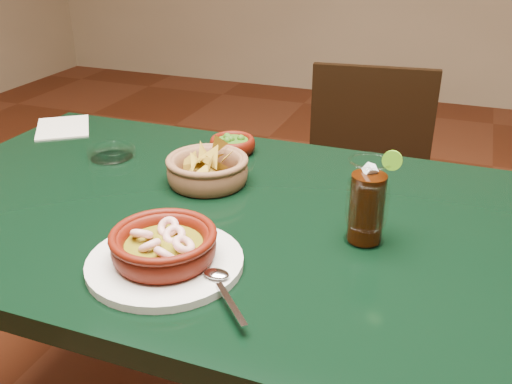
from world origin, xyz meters
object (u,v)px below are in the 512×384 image
(dining_table, at_px, (195,247))
(chip_basket, at_px, (207,170))
(cola_drink, at_px, (367,202))
(shrimp_plate, at_px, (164,250))
(dining_chair, at_px, (363,199))

(dining_table, distance_m, chip_basket, 0.16)
(dining_table, height_order, cola_drink, cola_drink)
(dining_table, bearing_deg, shrimp_plate, -74.99)
(shrimp_plate, height_order, chip_basket, chip_basket)
(cola_drink, bearing_deg, shrimp_plate, -145.47)
(shrimp_plate, xyz_separation_m, cola_drink, (0.28, 0.20, 0.04))
(dining_chair, xyz_separation_m, cola_drink, (0.12, -0.72, 0.35))
(dining_chair, bearing_deg, dining_table, -107.26)
(cola_drink, bearing_deg, dining_table, 176.85)
(chip_basket, bearing_deg, dining_chair, 68.82)
(dining_chair, bearing_deg, cola_drink, -80.41)
(dining_table, height_order, chip_basket, chip_basket)
(chip_basket, bearing_deg, dining_table, -81.48)
(dining_table, relative_size, cola_drink, 6.94)
(dining_table, xyz_separation_m, shrimp_plate, (0.06, -0.21, 0.13))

